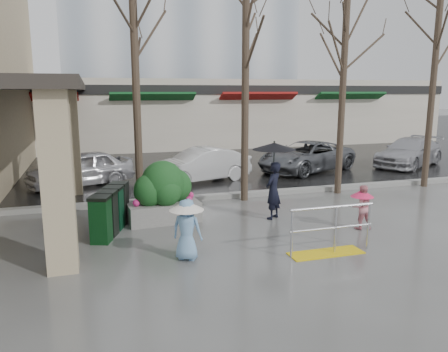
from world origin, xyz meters
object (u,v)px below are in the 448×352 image
woman (274,172)px  child_blue (187,224)px  tree_mideast (345,41)px  planter (163,193)px  car_a (80,169)px  car_b (200,165)px  tree_west (134,25)px  news_boxes (111,211)px  tree_east (438,28)px  child_pink (362,204)px  handrail (329,236)px  tree_midwest (246,24)px  car_c (306,157)px  car_d (409,152)px

woman → child_blue: 3.55m
woman → child_blue: bearing=-1.8°
tree_mideast → planter: size_ratio=3.44×
car_a → car_b: size_ratio=0.97×
tree_west → news_boxes: size_ratio=3.51×
tree_east → car_a: size_ratio=1.95×
child_pink → planter: size_ratio=0.58×
handrail → tree_west: tree_west is taller
child_blue → car_a: bearing=-41.8°
news_boxes → woman: bearing=18.6°
planter → car_b: (2.13, 4.62, -0.13)m
tree_midwest → tree_mideast: size_ratio=1.08×
handrail → tree_east: bearing=35.9°
car_a → car_b: 4.29m
tree_east → car_c: (-2.66, 3.87, -4.75)m
tree_midwest → child_blue: 6.77m
tree_west → child_pink: 7.57m
child_pink → tree_mideast: bearing=-103.4°
news_boxes → car_c: bearing=55.4°
tree_midwest → news_boxes: tree_midwest is taller
handrail → car_b: (-0.79, 7.91, 0.25)m
handrail → news_boxes: news_boxes is taller
handrail → car_c: bearing=65.3°
tree_mideast → news_boxes: tree_mideast is taller
tree_midwest → tree_east: size_ratio=0.97×
child_blue → planter: 2.75m
tree_east → woman: (-6.75, -2.11, -4.11)m
news_boxes → car_b: size_ratio=0.51×
handrail → news_boxes: (-4.28, 2.78, 0.16)m
tree_mideast → planter: bearing=-166.1°
tree_west → car_b: (2.57, 3.11, -4.45)m
handrail → tree_midwest: (-0.16, 4.80, 4.86)m
tree_east → car_b: 9.35m
child_pink → car_b: size_ratio=0.29×
child_blue → news_boxes: bearing=-25.4°
car_a → car_b: bearing=63.5°
car_d → car_b: bearing=-114.6°
woman → car_b: 5.31m
car_a → child_pink: bearing=23.1°
handrail → tree_mideast: bearing=56.8°
car_a → tree_mideast: bearing=46.4°
car_c → car_d: size_ratio=1.04×
car_a → news_boxes: bearing=-12.0°
planter → news_boxes: (-1.35, -0.52, -0.23)m
planter → car_d: size_ratio=0.44×
tree_west → tree_mideast: (6.50, 0.00, -0.22)m
tree_mideast → car_a: size_ratio=1.76×
child_pink → car_b: (-2.40, 6.67, 0.01)m
child_pink → child_blue: 4.57m
car_b → child_pink: bearing=3.0°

